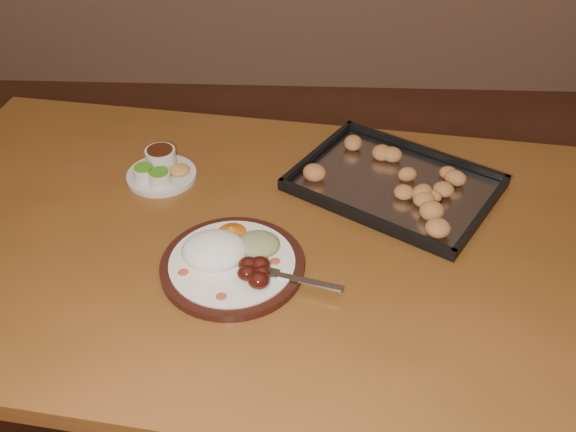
{
  "coord_description": "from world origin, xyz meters",
  "views": [
    {
      "loc": [
        -0.1,
        -1.03,
        1.58
      ],
      "look_at": [
        -0.15,
        -0.03,
        0.77
      ],
      "focal_mm": 40.0,
      "sensor_mm": 36.0,
      "label": 1
    }
  ],
  "objects": [
    {
      "name": "dinner_plate",
      "position": [
        -0.25,
        -0.16,
        0.77
      ],
      "size": [
        0.34,
        0.27,
        0.06
      ],
      "rotation": [
        0.0,
        0.0,
        -0.49
      ],
      "color": "black",
      "rests_on": "dining_table"
    },
    {
      "name": "dining_table",
      "position": [
        -0.22,
        -0.07,
        0.65
      ],
      "size": [
        1.6,
        1.08,
        0.75
      ],
      "rotation": [
        0.0,
        0.0,
        -0.13
      ],
      "color": "brown",
      "rests_on": "ground"
    },
    {
      "name": "condiment_saucer",
      "position": [
        -0.44,
        0.12,
        0.77
      ],
      "size": [
        0.15,
        0.15,
        0.05
      ],
      "rotation": [
        0.0,
        0.0,
        -0.11
      ],
      "color": "silver",
      "rests_on": "dining_table"
    },
    {
      "name": "ground",
      "position": [
        0.0,
        0.0,
        0.0
      ],
      "size": [
        4.0,
        4.0,
        0.0
      ],
      "primitive_type": "plane",
      "color": "#592E1E",
      "rests_on": "ground"
    },
    {
      "name": "baking_tray",
      "position": [
        0.08,
        0.1,
        0.76
      ],
      "size": [
        0.51,
        0.47,
        0.04
      ],
      "rotation": [
        0.0,
        0.0,
        -0.56
      ],
      "color": "black",
      "rests_on": "dining_table"
    }
  ]
}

